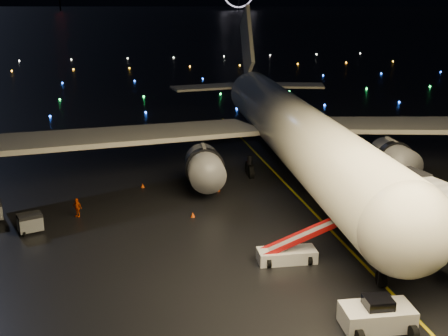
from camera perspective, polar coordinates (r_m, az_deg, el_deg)
The scene contains 11 objects.
ground at distance 334.47m, azimuth -10.95°, elevation 13.52°, with size 2000.00×2000.00×0.00m, color black.
lane_centre at distance 55.62m, azimuth 8.12°, elevation -3.49°, with size 0.25×80.00×0.02m, color gold.
airliner at distance 63.64m, azimuth 6.46°, elevation 7.62°, with size 63.75×60.56×18.06m, color beige, non-canonical shape.
pushback_tug at distance 36.33m, azimuth 15.30°, elevation -14.01°, with size 4.31×2.26×2.05m, color silver.
belt_loader at distance 43.01m, azimuth 6.44°, elevation -7.52°, with size 6.50×1.77×3.15m, color silver, non-canonical shape.
crew_c at distance 53.10m, azimuth -14.69°, elevation -3.89°, with size 1.05×0.44×1.79m, color #EB4A05.
safety_cone_0 at distance 51.59m, azimuth -3.20°, elevation -4.74°, with size 0.42×0.42×0.47m, color #EB4908.
safety_cone_1 at distance 58.21m, azimuth -0.60°, elevation -2.12°, with size 0.42×0.42×0.48m, color #EB4908.
safety_cone_2 at distance 59.86m, azimuth -8.27°, elevation -1.76°, with size 0.41×0.41×0.46m, color #EB4908.
taxiway_lights at distance 141.30m, azimuth -9.23°, elevation 9.10°, with size 164.00×92.00×0.36m, color black, non-canonical shape.
baggage_cart_0 at distance 50.89m, azimuth -19.09°, elevation -5.31°, with size 1.95×1.37×1.66m, color gray.
Camera 1 is at (-6.14, -33.85, 19.46)m, focal length 45.00 mm.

